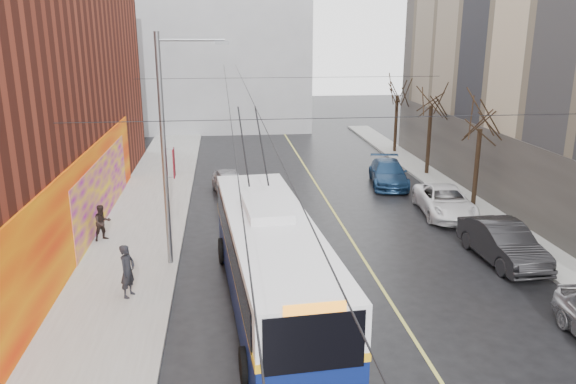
% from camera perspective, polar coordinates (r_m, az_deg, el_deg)
% --- Properties ---
extents(sidewalk_left, '(4.00, 60.00, 0.15)m').
position_cam_1_polar(sidewalk_left, '(25.05, -15.33, -5.45)').
color(sidewalk_left, gray).
rests_on(sidewalk_left, ground).
extents(sidewalk_right, '(2.00, 60.00, 0.15)m').
position_cam_1_polar(sidewalk_right, '(27.98, 21.63, -3.76)').
color(sidewalk_right, gray).
rests_on(sidewalk_right, ground).
extents(lane_line, '(0.12, 50.00, 0.01)m').
position_cam_1_polar(lane_line, '(27.21, 5.51, -3.36)').
color(lane_line, '#BFB74C').
rests_on(lane_line, ground).
extents(building_far, '(20.50, 12.10, 18.00)m').
position_cam_1_polar(building_far, '(56.10, -9.01, 15.84)').
color(building_far, gray).
rests_on(building_far, ground).
extents(streetlight_pole, '(2.65, 0.60, 9.00)m').
position_cam_1_polar(streetlight_pole, '(21.58, -12.11, 4.57)').
color(streetlight_pole, slate).
rests_on(streetlight_pole, ground).
extents(catenary_wires, '(18.00, 60.00, 0.22)m').
position_cam_1_polar(catenary_wires, '(26.03, -3.33, 9.92)').
color(catenary_wires, black).
extents(tree_near, '(3.20, 3.20, 6.40)m').
position_cam_1_polar(tree_near, '(30.33, 19.07, 7.52)').
color(tree_near, black).
rests_on(tree_near, ground).
extents(tree_mid, '(3.20, 3.20, 6.68)m').
position_cam_1_polar(tree_mid, '(36.68, 14.42, 9.66)').
color(tree_mid, black).
rests_on(tree_mid, ground).
extents(tree_far, '(3.20, 3.20, 6.57)m').
position_cam_1_polar(tree_far, '(43.27, 11.11, 10.61)').
color(tree_far, black).
rests_on(tree_far, ground).
extents(pigeons_flying, '(4.47, 0.92, 1.57)m').
position_cam_1_polar(pigeons_flying, '(21.76, -1.71, 11.61)').
color(pigeons_flying, slate).
extents(trolleybus, '(3.61, 12.77, 5.99)m').
position_cam_1_polar(trolleybus, '(18.72, -1.70, -7.04)').
color(trolleybus, '#0A164D').
rests_on(trolleybus, ground).
extents(parked_car_b, '(1.90, 4.96, 1.61)m').
position_cam_1_polar(parked_car_b, '(24.28, 20.98, -4.81)').
color(parked_car_b, black).
rests_on(parked_car_b, ground).
extents(parked_car_c, '(2.92, 5.36, 1.43)m').
position_cam_1_polar(parked_car_c, '(29.51, 15.64, -0.90)').
color(parked_car_c, silver).
rests_on(parked_car_c, ground).
extents(parked_car_d, '(2.88, 5.36, 1.48)m').
position_cam_1_polar(parked_car_d, '(34.46, 10.16, 1.89)').
color(parked_car_d, navy).
rests_on(parked_car_d, ground).
extents(following_car, '(2.24, 4.40, 1.43)m').
position_cam_1_polar(following_car, '(32.03, -5.98, 0.94)').
color(following_car, '#AFAEB3').
rests_on(following_car, ground).
extents(pedestrian_a, '(0.68, 0.81, 1.89)m').
position_cam_1_polar(pedestrian_a, '(20.17, -15.99, -7.72)').
color(pedestrian_a, black).
rests_on(pedestrian_a, sidewalk_left).
extents(pedestrian_b, '(0.98, 0.95, 1.60)m').
position_cam_1_polar(pedestrian_b, '(25.85, -18.34, -2.97)').
color(pedestrian_b, black).
rests_on(pedestrian_b, sidewalk_left).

